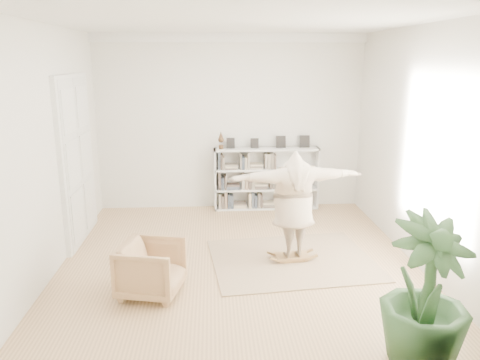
# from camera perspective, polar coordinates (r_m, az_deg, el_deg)

# --- Properties ---
(floor) EXTENTS (6.00, 6.00, 0.00)m
(floor) POSITION_cam_1_polar(r_m,az_deg,el_deg) (7.39, -0.17, -10.22)
(floor) COLOR #9F7A52
(floor) RESTS_ON ground
(room_shell) EXTENTS (6.00, 6.00, 6.00)m
(room_shell) POSITION_cam_1_polar(r_m,az_deg,el_deg) (9.66, -1.24, 16.97)
(room_shell) COLOR silver
(room_shell) RESTS_ON floor
(doors) EXTENTS (0.09, 1.78, 2.92)m
(doors) POSITION_cam_1_polar(r_m,az_deg,el_deg) (8.50, -19.22, 2.20)
(doors) COLOR white
(doors) RESTS_ON floor
(bookshelf) EXTENTS (2.20, 0.35, 1.64)m
(bookshelf) POSITION_cam_1_polar(r_m,az_deg,el_deg) (9.90, 3.18, 0.10)
(bookshelf) COLOR silver
(bookshelf) RESTS_ON floor
(armchair) EXTENTS (0.96, 0.94, 0.73)m
(armchair) POSITION_cam_1_polar(r_m,az_deg,el_deg) (6.50, -10.74, -10.57)
(armchair) COLOR tan
(armchair) RESTS_ON floor
(rug) EXTENTS (2.70, 2.25, 0.02)m
(rug) POSITION_cam_1_polar(r_m,az_deg,el_deg) (7.57, 6.35, -9.64)
(rug) COLOR tan
(rug) RESTS_ON floor
(rocker_board) EXTENTS (0.55, 0.37, 0.11)m
(rocker_board) POSITION_cam_1_polar(r_m,az_deg,el_deg) (7.54, 6.37, -9.22)
(rocker_board) COLOR olive
(rocker_board) RESTS_ON rug
(person) EXTENTS (2.11, 0.78, 1.68)m
(person) POSITION_cam_1_polar(r_m,az_deg,el_deg) (7.23, 6.56, -2.68)
(person) COLOR beige
(person) RESTS_ON rocker_board
(houseplant) EXTENTS (1.16, 1.16, 1.60)m
(houseplant) POSITION_cam_1_polar(r_m,az_deg,el_deg) (5.20, 21.71, -12.73)
(houseplant) COLOR #2B4D26
(houseplant) RESTS_ON floor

